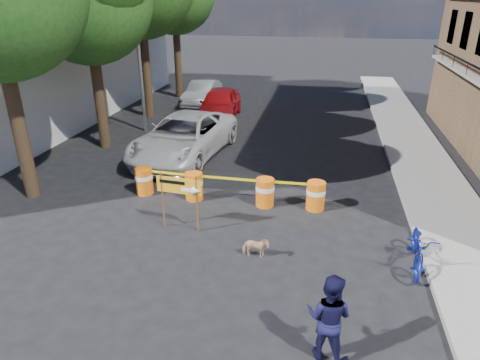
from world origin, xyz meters
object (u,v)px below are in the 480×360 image
at_px(barrel_far_left, 144,180).
at_px(pedestrian, 329,317).
at_px(sedan_red, 220,104).
at_px(sedan_silver, 203,93).
at_px(detour_sign, 184,191).
at_px(suv_white, 184,137).
at_px(barrel_far_right, 316,195).
at_px(barrel_mid_right, 265,192).
at_px(bicycle, 421,230).
at_px(dog, 256,248).
at_px(barrel_mid_left, 194,186).

distance_m(barrel_far_left, pedestrian, 8.38).
relative_size(barrel_far_left, sedan_red, 0.19).
relative_size(barrel_far_left, sedan_silver, 0.22).
bearing_deg(detour_sign, suv_white, 112.93).
height_order(barrel_far_right, sedan_silver, sedan_silver).
distance_m(detour_sign, sedan_silver, 14.97).
relative_size(detour_sign, pedestrian, 0.95).
relative_size(barrel_mid_right, detour_sign, 0.54).
xyz_separation_m(pedestrian, bicycle, (2.10, 3.26, 0.12)).
distance_m(detour_sign, bicycle, 6.02).
distance_m(barrel_far_right, suv_white, 6.51).
distance_m(dog, suv_white, 7.76).
relative_size(barrel_far_right, sedan_silver, 0.22).
bearing_deg(detour_sign, sedan_red, 103.69).
bearing_deg(barrel_mid_right, dog, -86.39).
bearing_deg(barrel_mid_left, sedan_red, 98.82).
bearing_deg(barrel_mid_left, bicycle, -21.73).
height_order(barrel_far_left, barrel_mid_right, same).
height_order(barrel_far_left, pedestrian, pedestrian).
xyz_separation_m(barrel_far_left, sedan_red, (0.24, 9.49, 0.32)).
bearing_deg(bicycle, barrel_mid_left, 164.79).
xyz_separation_m(suv_white, sedan_red, (0.04, 5.86, -0.04)).
height_order(detour_sign, sedan_red, detour_sign).
bearing_deg(barrel_far_right, detour_sign, -150.52).
bearing_deg(sedan_red, detour_sign, -85.07).
xyz_separation_m(barrel_mid_left, sedan_silver, (-3.27, 12.59, 0.21)).
bearing_deg(detour_sign, bicycle, -0.97).
xyz_separation_m(sedan_red, sedan_silver, (-1.78, 3.00, -0.11)).
height_order(pedestrian, sedan_silver, pedestrian).
relative_size(barrel_far_left, barrel_far_right, 1.00).
height_order(barrel_far_left, suv_white, suv_white).
height_order(barrel_mid_left, bicycle, bicycle).
distance_m(pedestrian, sedan_silver, 19.84).
xyz_separation_m(barrel_mid_right, sedan_red, (-3.77, 9.60, 0.32)).
distance_m(dog, sedan_red, 13.12).
relative_size(bicycle, sedan_silver, 0.48).
bearing_deg(sedan_silver, dog, -68.79).
height_order(barrel_mid_right, sedan_red, sedan_red).
xyz_separation_m(barrel_mid_right, bicycle, (4.05, -2.51, 0.52)).
relative_size(barrel_mid_right, dog, 1.33).
bearing_deg(dog, barrel_mid_right, -0.36).
xyz_separation_m(barrel_far_right, detour_sign, (-3.49, -1.97, 0.73)).
relative_size(detour_sign, sedan_silver, 0.40).
relative_size(barrel_far_left, pedestrian, 0.52).
bearing_deg(barrel_mid_left, suv_white, 112.26).
bearing_deg(suv_white, pedestrian, -52.02).
xyz_separation_m(barrel_far_right, dog, (-1.37, -2.95, -0.19)).
distance_m(dog, sedan_silver, 16.53).
height_order(bicycle, dog, bicycle).
height_order(suv_white, sedan_red, suv_white).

